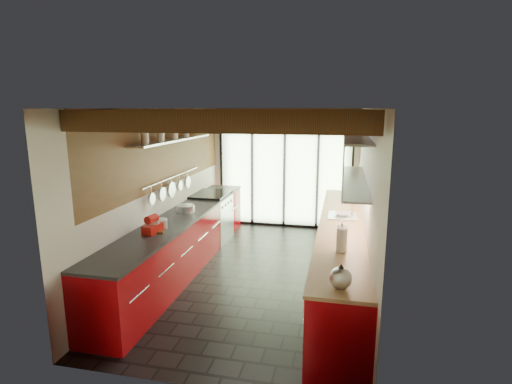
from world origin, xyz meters
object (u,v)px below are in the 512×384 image
paper_towel (342,240)px  bowl (342,215)px  stand_mixer (153,226)px  kettle (341,277)px  soap_bottle (342,228)px

paper_towel → bowl: bearing=90.0°
stand_mixer → bowl: stand_mixer is taller
kettle → bowl: kettle is taller
stand_mixer → bowl: (2.54, 1.45, -0.08)m
paper_towel → soap_bottle: (-0.00, 0.67, -0.04)m
stand_mixer → soap_bottle: 2.58m
kettle → stand_mixer: bearing=154.7°
soap_bottle → bowl: (0.00, 0.97, -0.07)m
stand_mixer → soap_bottle: bearing=10.6°
paper_towel → kettle: bearing=-90.0°
stand_mixer → soap_bottle: stand_mixer is taller
kettle → bowl: (0.00, 2.64, -0.08)m
stand_mixer → kettle: (2.54, -1.20, 0.01)m
soap_bottle → bowl: 0.97m
stand_mixer → bowl: 2.92m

